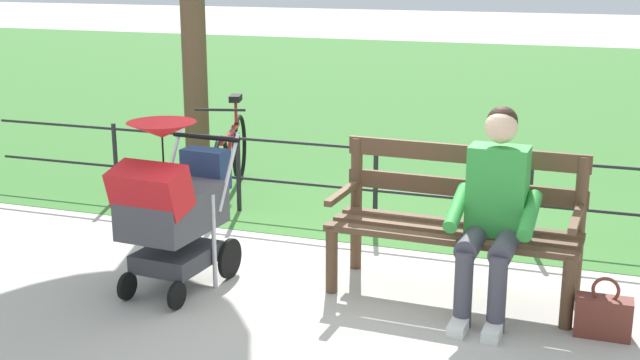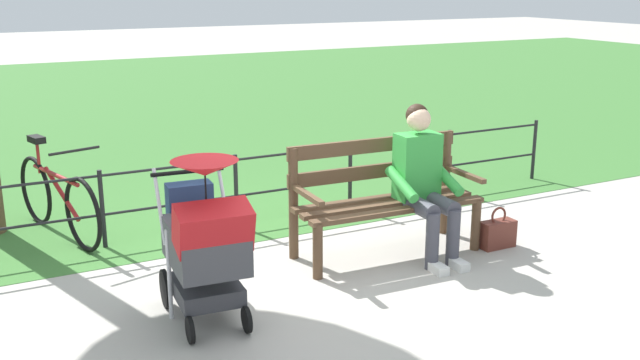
{
  "view_description": "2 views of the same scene",
  "coord_description": "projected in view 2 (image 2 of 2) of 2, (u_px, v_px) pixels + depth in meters",
  "views": [
    {
      "loc": [
        -1.74,
        5.04,
        2.14
      ],
      "look_at": [
        -0.04,
        0.2,
        0.77
      ],
      "focal_mm": 46.64,
      "sensor_mm": 36.0,
      "label": 1
    },
    {
      "loc": [
        2.3,
        4.88,
        2.27
      ],
      "look_at": [
        -0.18,
        0.07,
        0.77
      ],
      "focal_mm": 40.78,
      "sensor_mm": 36.0,
      "label": 2
    }
  ],
  "objects": [
    {
      "name": "bicycle",
      "position": [
        57.0,
        198.0,
        6.54
      ],
      "size": [
        0.58,
        1.61,
        0.89
      ],
      "color": "black",
      "rests_on": "ground"
    },
    {
      "name": "person_on_bench",
      "position": [
        424.0,
        178.0,
        6.03
      ],
      "size": [
        0.55,
        0.74,
        1.28
      ],
      "color": "#42424C",
      "rests_on": "ground"
    },
    {
      "name": "handbag",
      "position": [
        497.0,
        233.0,
        6.33
      ],
      "size": [
        0.32,
        0.14,
        0.37
      ],
      "color": "brown",
      "rests_on": "ground"
    },
    {
      "name": "park_bench",
      "position": [
        383.0,
        192.0,
        6.14
      ],
      "size": [
        1.62,
        0.66,
        0.96
      ],
      "color": "brown",
      "rests_on": "ground"
    },
    {
      "name": "ground_plane",
      "position": [
        296.0,
        273.0,
        5.8
      ],
      "size": [
        60.0,
        60.0,
        0.0
      ],
      "primitive_type": "plane",
      "color": "#ADA89E"
    },
    {
      "name": "park_fence",
      "position": [
        263.0,
        180.0,
        6.91
      ],
      "size": [
        7.4,
        0.04,
        0.7
      ],
      "color": "black",
      "rests_on": "ground"
    },
    {
      "name": "grass_lawn",
      "position": [
        90.0,
        107.0,
        13.33
      ],
      "size": [
        40.0,
        16.0,
        0.01
      ],
      "primitive_type": "cube",
      "color": "#3D7533",
      "rests_on": "ground"
    },
    {
      "name": "stroller",
      "position": [
        205.0,
        239.0,
        4.85
      ],
      "size": [
        0.56,
        0.92,
        1.15
      ],
      "color": "black",
      "rests_on": "ground"
    }
  ]
}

